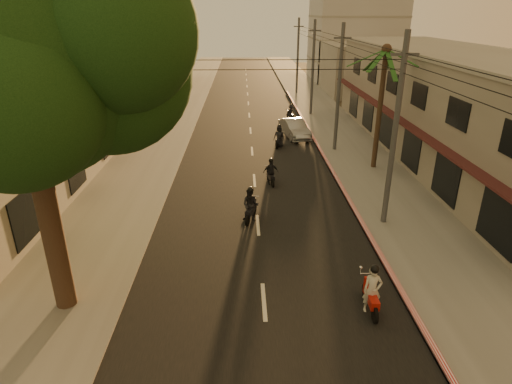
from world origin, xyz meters
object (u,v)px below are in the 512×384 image
broadleaf_tree (32,57)px  scooter_mid_a (251,205)px  parked_car (295,129)px  scooter_far_a (279,137)px  scooter_far_b (291,113)px  scooter_red (372,291)px  scooter_mid_b (271,172)px  palm_tree (386,57)px

broadleaf_tree → scooter_mid_a: broadleaf_tree is taller
broadleaf_tree → parked_car: 25.15m
parked_car → scooter_far_a: bearing=-130.2°
scooter_far_b → parked_car: (-0.34, -6.11, 0.02)m
broadleaf_tree → scooter_far_a: 22.17m
broadleaf_tree → scooter_far_a: (8.71, 18.89, -7.66)m
scooter_red → broadleaf_tree: bearing=177.6°
broadleaf_tree → parked_car: broadleaf_tree is taller
broadleaf_tree → scooter_far_b: size_ratio=7.74×
scooter_mid_a → scooter_far_a: (2.44, 12.49, -0.01)m
scooter_mid_b → parked_car: size_ratio=0.36×
broadleaf_tree → scooter_mid_b: bearing=56.0°
broadleaf_tree → scooter_mid_a: 11.78m
broadleaf_tree → scooter_far_a: size_ratio=6.75×
broadleaf_tree → scooter_mid_a: size_ratio=6.65×
scooter_red → scooter_far_b: scooter_red is taller
broadleaf_tree → scooter_far_b: 30.68m
broadleaf_tree → scooter_red: size_ratio=6.35×
scooter_red → scooter_far_a: scooter_red is taller
scooter_red → scooter_mid_b: size_ratio=1.13×
broadleaf_tree → scooter_red: (10.30, -0.73, -7.66)m
palm_tree → scooter_far_a: bearing=139.5°
scooter_mid_b → broadleaf_tree: bearing=-133.5°
palm_tree → scooter_far_a: 10.01m
scooter_red → parked_car: scooter_red is taller
scooter_far_a → scooter_far_b: bearing=97.5°
scooter_mid_b → scooter_far_a: size_ratio=0.94×
palm_tree → scooter_mid_a: (-8.34, -7.46, -6.32)m
scooter_mid_b → scooter_far_a: 7.72m
scooter_far_a → parked_car: scooter_far_a is taller
broadleaf_tree → scooter_far_b: (10.56, 27.74, -7.75)m
broadleaf_tree → scooter_mid_b: broadleaf_tree is taller
scooter_red → scooter_far_b: (0.26, 28.48, -0.09)m
scooter_far_a → scooter_far_b: size_ratio=1.15×
broadleaf_tree → scooter_red: 12.85m
broadleaf_tree → scooter_red: broadleaf_tree is taller
scooter_mid_a → parked_car: bearing=91.9°
scooter_far_b → parked_car: scooter_far_b is taller
palm_tree → parked_car: palm_tree is taller
broadleaf_tree → scooter_mid_b: size_ratio=7.20×
scooter_mid_a → scooter_far_a: size_ratio=1.01×
scooter_far_b → scooter_mid_a: bearing=-118.1°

